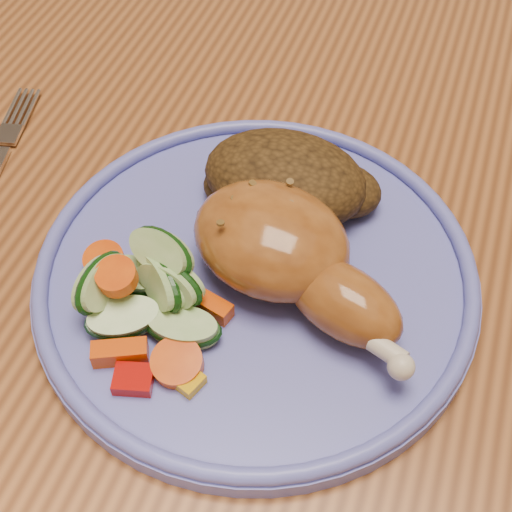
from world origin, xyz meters
name	(u,v)px	position (x,y,z in m)	size (l,w,h in m)	color
dining_table	(331,262)	(0.00, 0.00, 0.67)	(0.90, 1.40, 0.75)	brown
chair_far	(432,23)	(0.00, 0.63, 0.49)	(0.42, 0.42, 0.91)	#4C2D16
plate	(256,277)	(-0.03, -0.10, 0.76)	(0.27, 0.27, 0.01)	#5B60C0
plate_rim	(256,266)	(-0.03, -0.10, 0.77)	(0.27, 0.27, 0.01)	#5B60C0
chicken_leg	(288,254)	(-0.01, -0.10, 0.79)	(0.16, 0.11, 0.05)	#9D5820
rice_pilaf	(289,181)	(-0.03, -0.03, 0.78)	(0.12, 0.08, 0.05)	#412A10
vegetable_pile	(147,294)	(-0.08, -0.14, 0.78)	(0.10, 0.11, 0.05)	#A50A05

